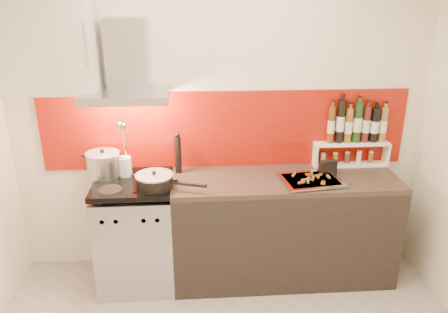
{
  "coord_description": "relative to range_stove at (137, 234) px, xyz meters",
  "views": [
    {
      "loc": [
        -0.21,
        -2.04,
        2.3
      ],
      "look_at": [
        0.0,
        0.95,
        1.15
      ],
      "focal_mm": 35.0,
      "sensor_mm": 36.0,
      "label": 1
    }
  ],
  "objects": [
    {
      "name": "back_wall",
      "position": [
        0.7,
        0.3,
        0.86
      ],
      "size": [
        3.4,
        0.02,
        2.6
      ],
      "primitive_type": "cube",
      "color": "silver",
      "rests_on": "ground"
    },
    {
      "name": "backsplash",
      "position": [
        0.75,
        0.29,
        0.78
      ],
      "size": [
        3.0,
        0.02,
        0.64
      ],
      "primitive_type": "cube",
      "color": "#900B07",
      "rests_on": "back_wall"
    },
    {
      "name": "range_stove",
      "position": [
        0.0,
        0.0,
        0.0
      ],
      "size": [
        0.6,
        0.6,
        0.91
      ],
      "color": "#B7B7BA",
      "rests_on": "ground"
    },
    {
      "name": "counter",
      "position": [
        1.2,
        0.0,
        0.01
      ],
      "size": [
        1.8,
        0.6,
        0.9
      ],
      "color": "black",
      "rests_on": "ground"
    },
    {
      "name": "range_hood",
      "position": [
        0.0,
        0.14,
        1.3
      ],
      "size": [
        0.62,
        0.5,
        0.61
      ],
      "color": "#B7B7BA",
      "rests_on": "back_wall"
    },
    {
      "name": "upper_cabinet",
      "position": [
        -0.55,
        0.13,
        1.51
      ],
      "size": [
        0.7,
        0.35,
        0.72
      ],
      "primitive_type": "cube",
      "color": "beige",
      "rests_on": "back_wall"
    },
    {
      "name": "stock_pot",
      "position": [
        -0.24,
        0.12,
        0.57
      ],
      "size": [
        0.27,
        0.27,
        0.23
      ],
      "color": "#B7B7BA",
      "rests_on": "range_stove"
    },
    {
      "name": "saute_pan",
      "position": [
        0.19,
        -0.12,
        0.52
      ],
      "size": [
        0.53,
        0.29,
        0.13
      ],
      "color": "black",
      "rests_on": "range_stove"
    },
    {
      "name": "utensil_jar",
      "position": [
        -0.06,
        0.1,
        0.6
      ],
      "size": [
        0.1,
        0.15,
        0.48
      ],
      "color": "silver",
      "rests_on": "range_stove"
    },
    {
      "name": "pepper_mill",
      "position": [
        0.35,
        0.17,
        0.62
      ],
      "size": [
        0.05,
        0.05,
        0.34
      ],
      "color": "black",
      "rests_on": "counter"
    },
    {
      "name": "step_shelf",
      "position": [
        1.82,
        0.24,
        0.72
      ],
      "size": [
        0.63,
        0.17,
        0.56
      ],
      "color": "white",
      "rests_on": "counter"
    },
    {
      "name": "caddy_box",
      "position": [
        1.55,
        0.05,
        0.52
      ],
      "size": [
        0.15,
        0.09,
        0.12
      ],
      "primitive_type": "cube",
      "rotation": [
        0.0,
        0.0,
        0.2
      ],
      "color": "black",
      "rests_on": "counter"
    },
    {
      "name": "baking_tray",
      "position": [
        1.38,
        -0.09,
        0.47
      ],
      "size": [
        0.49,
        0.4,
        0.03
      ],
      "color": "silver",
      "rests_on": "counter"
    }
  ]
}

